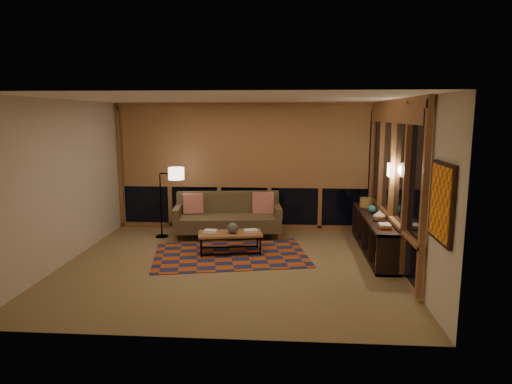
# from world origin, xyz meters

# --- Properties ---
(floor) EXTENTS (5.50, 5.00, 0.01)m
(floor) POSITION_xyz_m (0.00, 0.00, 0.00)
(floor) COLOR #92754D
(floor) RESTS_ON ground
(ceiling) EXTENTS (5.50, 5.00, 0.01)m
(ceiling) POSITION_xyz_m (0.00, 0.00, 2.70)
(ceiling) COLOR white
(ceiling) RESTS_ON walls
(walls) EXTENTS (5.51, 5.01, 2.70)m
(walls) POSITION_xyz_m (0.00, 0.00, 1.35)
(walls) COLOR beige
(walls) RESTS_ON floor
(window_wall_back) EXTENTS (5.30, 0.16, 2.60)m
(window_wall_back) POSITION_xyz_m (0.00, 2.43, 1.35)
(window_wall_back) COLOR #B17544
(window_wall_back) RESTS_ON walls
(window_wall_right) EXTENTS (0.16, 3.70, 2.60)m
(window_wall_right) POSITION_xyz_m (2.68, 0.60, 1.35)
(window_wall_right) COLOR #B17544
(window_wall_right) RESTS_ON walls
(wall_art) EXTENTS (0.06, 0.74, 0.94)m
(wall_art) POSITION_xyz_m (2.71, -1.85, 1.45)
(wall_art) COLOR red
(wall_art) RESTS_ON walls
(wall_sconce) EXTENTS (0.12, 0.18, 0.22)m
(wall_sconce) POSITION_xyz_m (2.62, 0.45, 1.55)
(wall_sconce) COLOR #FCE5C7
(wall_sconce) RESTS_ON walls
(sofa) EXTENTS (2.20, 1.09, 0.86)m
(sofa) POSITION_xyz_m (-0.27, 1.77, 0.43)
(sofa) COLOR #4E412A
(sofa) RESTS_ON floor
(pillow_left) EXTENTS (0.43, 0.24, 0.40)m
(pillow_left) POSITION_xyz_m (-1.00, 1.88, 0.63)
(pillow_left) COLOR red
(pillow_left) RESTS_ON sofa
(pillow_right) EXTENTS (0.44, 0.17, 0.44)m
(pillow_right) POSITION_xyz_m (0.43, 2.06, 0.65)
(pillow_right) COLOR red
(pillow_right) RESTS_ON sofa
(area_rug) EXTENTS (2.95, 2.26, 0.01)m
(area_rug) POSITION_xyz_m (-0.06, 0.54, 0.01)
(area_rug) COLOR #AB4314
(area_rug) RESTS_ON floor
(coffee_table) EXTENTS (1.20, 0.71, 0.37)m
(coffee_table) POSITION_xyz_m (-0.08, 0.66, 0.19)
(coffee_table) COLOR #B17544
(coffee_table) RESTS_ON floor
(book_stack_a) EXTENTS (0.27, 0.22, 0.07)m
(book_stack_a) POSITION_xyz_m (-0.42, 0.56, 0.41)
(book_stack_a) COLOR white
(book_stack_a) RESTS_ON coffee_table
(book_stack_b) EXTENTS (0.29, 0.26, 0.05)m
(book_stack_b) POSITION_xyz_m (0.28, 0.71, 0.40)
(book_stack_b) COLOR white
(book_stack_b) RESTS_ON coffee_table
(ceramic_pot) EXTENTS (0.21, 0.21, 0.20)m
(ceramic_pot) POSITION_xyz_m (-0.03, 0.63, 0.47)
(ceramic_pot) COLOR #29292B
(ceramic_pot) RESTS_ON coffee_table
(floor_lamp) EXTENTS (0.49, 0.33, 1.42)m
(floor_lamp) POSITION_xyz_m (-1.61, 1.66, 0.71)
(floor_lamp) COLOR black
(floor_lamp) RESTS_ON floor
(bookshelf) EXTENTS (0.40, 2.64, 0.66)m
(bookshelf) POSITION_xyz_m (2.49, 0.92, 0.33)
(bookshelf) COLOR #301D19
(bookshelf) RESTS_ON floor
(basket) EXTENTS (0.29, 0.29, 0.18)m
(basket) POSITION_xyz_m (2.47, 1.74, 0.75)
(basket) COLOR #A78445
(basket) RESTS_ON bookshelf
(teal_bowl) EXTENTS (0.16, 0.16, 0.15)m
(teal_bowl) POSITION_xyz_m (2.49, 1.17, 0.73)
(teal_bowl) COLOR #247373
(teal_bowl) RESTS_ON bookshelf
(vase) EXTENTS (0.24, 0.24, 0.21)m
(vase) POSITION_xyz_m (2.49, 0.53, 0.76)
(vase) COLOR tan
(vase) RESTS_ON bookshelf
(shelf_book_stack) EXTENTS (0.18, 0.23, 0.06)m
(shelf_book_stack) POSITION_xyz_m (2.49, 0.04, 0.69)
(shelf_book_stack) COLOR white
(shelf_book_stack) RESTS_ON bookshelf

